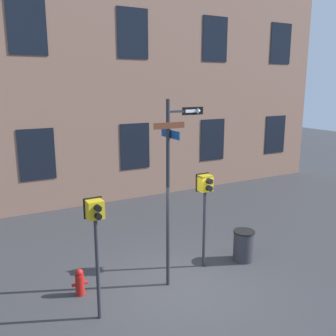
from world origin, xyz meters
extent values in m
plane|color=#38383A|center=(0.00, 0.00, 0.00)|extent=(60.00, 60.00, 0.00)
cube|color=#936B56|center=(0.00, 7.65, 6.82)|extent=(24.00, 0.60, 13.64)
cube|color=black|center=(-2.00, 7.33, 2.27)|extent=(1.33, 0.03, 1.94)
cube|color=black|center=(2.00, 7.33, 2.27)|extent=(1.33, 0.03, 1.94)
cube|color=black|center=(6.00, 7.33, 2.27)|extent=(1.33, 0.03, 1.94)
cube|color=black|center=(10.00, 7.33, 2.27)|extent=(1.33, 0.03, 1.94)
cube|color=black|center=(-2.00, 7.33, 6.82)|extent=(1.33, 0.03, 1.94)
cube|color=black|center=(2.00, 7.33, 6.82)|extent=(1.33, 0.03, 1.94)
cube|color=black|center=(6.00, 7.33, 6.82)|extent=(1.33, 0.03, 1.94)
cube|color=black|center=(10.00, 7.33, 6.82)|extent=(1.33, 0.03, 1.94)
cylinder|color=#2D2D33|center=(-0.26, 0.29, 2.26)|extent=(0.09, 0.09, 4.53)
cube|color=#2D2D33|center=(0.06, 0.29, 4.24)|extent=(0.64, 0.05, 0.05)
cube|color=brown|center=(-0.26, 0.23, 3.94)|extent=(0.78, 0.02, 0.14)
cube|color=#14478C|center=(-0.20, 0.29, 3.74)|extent=(0.02, 0.82, 0.19)
cube|color=black|center=(0.38, 0.28, 4.24)|extent=(0.56, 0.02, 0.18)
cube|color=white|center=(0.34, 0.26, 4.24)|extent=(0.32, 0.01, 0.07)
cone|color=white|center=(0.54, 0.26, 4.24)|extent=(0.10, 0.14, 0.14)
cylinder|color=#2D2D33|center=(-2.19, -0.20, 1.12)|extent=(0.08, 0.08, 2.23)
cube|color=gold|center=(-2.19, -0.20, 2.42)|extent=(0.32, 0.26, 0.37)
cube|color=black|center=(-2.19, -0.06, 2.42)|extent=(0.38, 0.02, 0.43)
cylinder|color=black|center=(-2.19, -0.39, 2.50)|extent=(0.13, 0.12, 0.13)
cylinder|color=black|center=(-2.19, -0.39, 2.34)|extent=(0.13, 0.12, 0.13)
cylinder|color=orange|center=(-2.19, -0.33, 2.50)|extent=(0.10, 0.01, 0.10)
cylinder|color=#2D2D33|center=(1.05, 0.68, 1.07)|extent=(0.08, 0.08, 2.13)
cube|color=gold|center=(1.05, 0.68, 2.34)|extent=(0.34, 0.26, 0.42)
cube|color=black|center=(1.05, 0.82, 2.34)|extent=(0.40, 0.02, 0.48)
cylinder|color=black|center=(1.05, 0.49, 2.43)|extent=(0.15, 0.12, 0.15)
cylinder|color=black|center=(1.05, 0.49, 2.25)|extent=(0.15, 0.12, 0.15)
cylinder|color=orange|center=(1.05, 0.54, 2.43)|extent=(0.12, 0.01, 0.12)
cylinder|color=red|center=(-2.30, 0.88, 0.25)|extent=(0.21, 0.21, 0.51)
sphere|color=red|center=(-2.30, 0.88, 0.56)|extent=(0.18, 0.18, 0.18)
cylinder|color=red|center=(-2.44, 0.88, 0.28)|extent=(0.08, 0.07, 0.07)
cylinder|color=red|center=(-2.15, 0.88, 0.28)|extent=(0.08, 0.07, 0.07)
cylinder|color=#333338|center=(2.23, 0.43, 0.42)|extent=(0.57, 0.57, 0.83)
cylinder|color=black|center=(2.23, 0.43, 0.85)|extent=(0.60, 0.60, 0.04)
camera|label=1|loc=(-4.30, -7.08, 4.84)|focal=40.00mm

